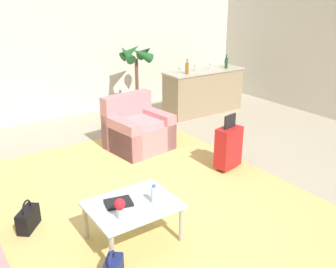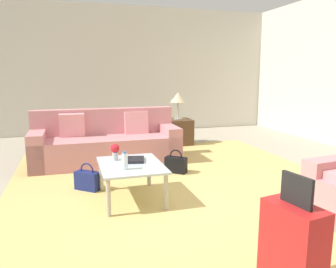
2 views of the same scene
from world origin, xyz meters
TOP-DOWN VIEW (x-y plane):
  - ground_plane at (0.00, 0.00)m, footprint 12.00×12.00m
  - wall_back at (0.00, 4.06)m, footprint 10.24×0.12m
  - area_rug at (-0.60, 0.20)m, footprint 5.20×4.40m
  - armchair at (0.89, 1.67)m, footprint 1.02×0.96m
  - coffee_table at (-0.40, -0.50)m, footprint 0.91×0.72m
  - water_bottle at (-0.20, -0.60)m, footprint 0.06×0.06m
  - coffee_table_book at (-0.52, -0.42)m, footprint 0.31×0.26m
  - flower_vase at (-0.62, -0.65)m, footprint 0.11×0.11m
  - bar_console at (3.10, 2.60)m, footprint 1.80×0.61m
  - wine_glass_leftmost at (2.48, 2.64)m, footprint 0.08×0.08m
  - wine_glass_left_of_centre at (2.89, 2.63)m, footprint 0.08×0.08m
  - wine_glass_right_of_centre at (3.31, 2.64)m, footprint 0.08×0.08m
  - wine_glass_rightmost at (3.72, 2.61)m, footprint 0.08×0.08m
  - wine_bottle_amber at (2.56, 2.49)m, footprint 0.07×0.07m
  - wine_bottle_green at (3.62, 2.49)m, footprint 0.07×0.07m
  - suitcase_red at (1.60, 0.20)m, footprint 0.43×0.29m
  - handbag_black at (-1.27, 0.33)m, footprint 0.31×0.33m
  - potted_palm at (1.80, 3.20)m, footprint 0.64×0.64m

SIDE VIEW (x-z plane):
  - ground_plane at x=0.00m, z-range 0.00..0.00m
  - area_rug at x=-0.60m, z-range 0.00..0.01m
  - handbag_black at x=-1.27m, z-range -0.05..0.31m
  - armchair at x=0.89m, z-range -0.14..0.75m
  - suitcase_red at x=1.60m, z-range -0.07..0.78m
  - coffee_table at x=-0.40m, z-range 0.16..0.60m
  - coffee_table_book at x=-0.52m, z-range 0.44..0.47m
  - bar_console at x=3.10m, z-range 0.02..0.95m
  - water_bottle at x=-0.20m, z-range 0.43..0.63m
  - flower_vase at x=-0.62m, z-range 0.46..0.66m
  - potted_palm at x=1.80m, z-range 0.04..1.56m
  - wine_glass_leftmost at x=2.48m, z-range 0.96..1.12m
  - wine_glass_left_of_centre at x=2.89m, z-range 0.96..1.12m
  - wine_glass_right_of_centre at x=3.31m, z-range 0.96..1.12m
  - wine_glass_rightmost at x=3.72m, z-range 0.96..1.12m
  - wine_bottle_amber at x=2.56m, z-range 0.90..1.20m
  - wine_bottle_green at x=3.62m, z-range 0.90..1.20m
  - wall_back at x=0.00m, z-range 0.00..3.10m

